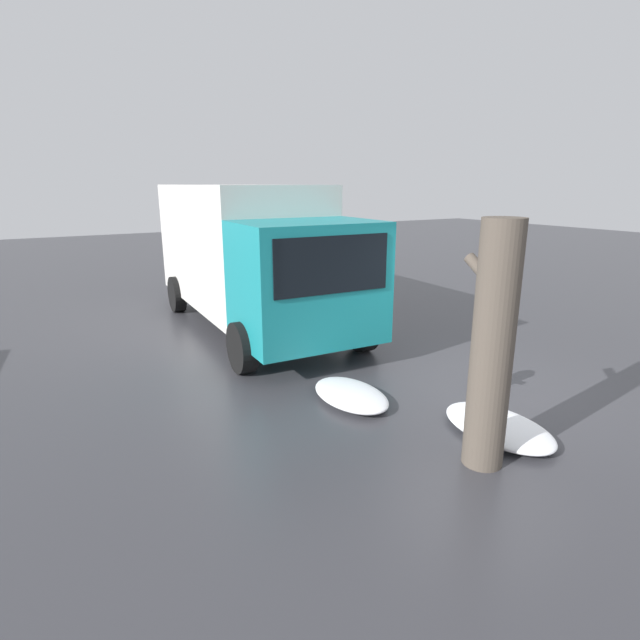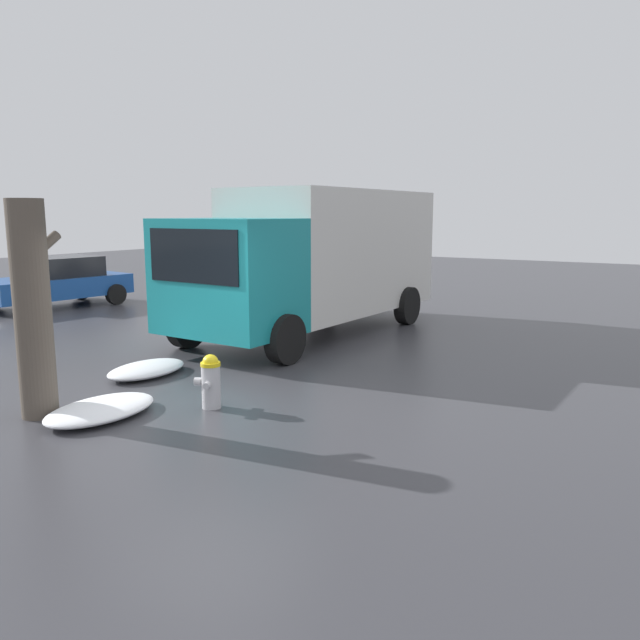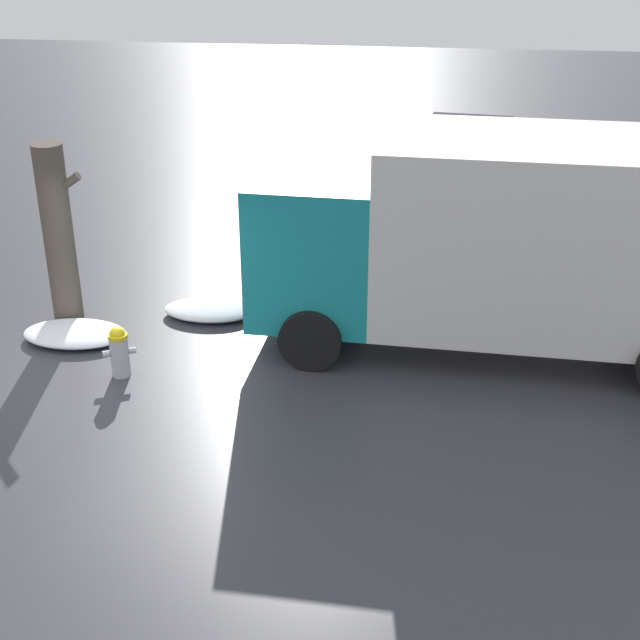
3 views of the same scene
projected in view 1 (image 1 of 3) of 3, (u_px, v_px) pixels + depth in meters
name	position (u px, v px, depth m)	size (l,w,h in m)	color
ground_plane	(486.00, 390.00, 7.91)	(60.00, 60.00, 0.00)	#38383D
fire_hydrant	(488.00, 368.00, 7.81)	(0.46, 0.37, 0.75)	#B7B7BC
tree_trunk	(492.00, 347.00, 5.50)	(0.71, 0.46, 2.84)	brown
delivery_truck	(250.00, 251.00, 11.16)	(7.33, 2.96, 3.15)	teal
snow_pile_by_hydrant	(498.00, 426.00, 6.52)	(1.59, 0.99, 0.20)	white
snow_pile_curbside	(351.00, 395.00, 7.50)	(1.46, 0.89, 0.21)	white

